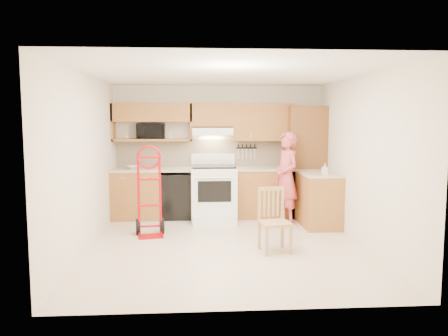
{
  "coord_description": "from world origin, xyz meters",
  "views": [
    {
      "loc": [
        -0.45,
        -6.39,
        1.86
      ],
      "look_at": [
        0.0,
        0.5,
        1.1
      ],
      "focal_mm": 35.7,
      "sensor_mm": 36.0,
      "label": 1
    }
  ],
  "objects": [
    {
      "name": "microwave",
      "position": [
        -1.28,
        2.08,
        1.63
      ],
      "size": [
        0.53,
        0.37,
        0.29
      ],
      "primitive_type": "imported",
      "rotation": [
        0.0,
        0.0,
        0.03
      ],
      "color": "black",
      "rests_on": "upper_shelf_mw"
    },
    {
      "name": "pantry_tall",
      "position": [
        1.65,
        1.95,
        1.05
      ],
      "size": [
        0.7,
        0.6,
        2.1
      ],
      "primitive_type": "cube",
      "color": "brown",
      "rests_on": "ground"
    },
    {
      "name": "lower_cab_right",
      "position": [
        0.83,
        1.95,
        0.45
      ],
      "size": [
        1.14,
        0.6,
        0.9
      ],
      "primitive_type": "cube",
      "color": "#9F623C",
      "rests_on": "ground"
    },
    {
      "name": "upper_cab_left",
      "position": [
        -1.25,
        2.08,
        1.98
      ],
      "size": [
        1.5,
        0.33,
        0.34
      ],
      "primitive_type": "cube",
      "color": "#9F623C",
      "rests_on": "wall_back"
    },
    {
      "name": "bowl",
      "position": [
        -1.61,
        1.95,
        0.97
      ],
      "size": [
        0.3,
        0.3,
        0.06
      ],
      "primitive_type": "imported",
      "rotation": [
        0.0,
        0.0,
        0.38
      ],
      "color": "white",
      "rests_on": "countertop_left"
    },
    {
      "name": "countertop_return",
      "position": [
        1.7,
        1.15,
        0.92
      ],
      "size": [
        0.63,
        1.0,
        0.04
      ],
      "primitive_type": "cube",
      "color": "#C0B697",
      "rests_on": "cab_return_right"
    },
    {
      "name": "backsplash",
      "position": [
        0.0,
        2.23,
        1.2
      ],
      "size": [
        3.92,
        0.03,
        0.55
      ],
      "primitive_type": "cube",
      "color": "beige",
      "rests_on": "wall_back"
    },
    {
      "name": "upper_shelf_mw",
      "position": [
        -1.25,
        2.08,
        1.47
      ],
      "size": [
        1.5,
        0.33,
        0.04
      ],
      "primitive_type": "cube",
      "color": "#9F623C",
      "rests_on": "wall_back"
    },
    {
      "name": "ceiling",
      "position": [
        0.0,
        0.0,
        2.51
      ],
      "size": [
        4.0,
        4.5,
        0.02
      ],
      "primitive_type": "cube",
      "color": "white",
      "rests_on": "ground"
    },
    {
      "name": "upper_cab_right",
      "position": [
        0.83,
        2.08,
        1.8
      ],
      "size": [
        1.14,
        0.33,
        0.7
      ],
      "primitive_type": "cube",
      "color": "#9F623C",
      "rests_on": "wall_back"
    },
    {
      "name": "countertop_left",
      "position": [
        -1.25,
        1.95,
        0.92
      ],
      "size": [
        1.5,
        0.63,
        0.04
      ],
      "primitive_type": "cube",
      "color": "#C0B697",
      "rests_on": "lower_cab_left"
    },
    {
      "name": "range_hood",
      "position": [
        -0.12,
        2.02,
        1.63
      ],
      "size": [
        0.76,
        0.46,
        0.14
      ],
      "primitive_type": "cube",
      "color": "white",
      "rests_on": "wall_back"
    },
    {
      "name": "upper_cab_center",
      "position": [
        -0.12,
        2.08,
        1.94
      ],
      "size": [
        0.76,
        0.33,
        0.44
      ],
      "primitive_type": "cube",
      "color": "#9F623C",
      "rests_on": "wall_back"
    },
    {
      "name": "wall_right",
      "position": [
        2.01,
        0.0,
        1.25
      ],
      "size": [
        0.02,
        4.5,
        2.5
      ],
      "primitive_type": "cube",
      "color": "beige",
      "rests_on": "ground"
    },
    {
      "name": "soap_bottle",
      "position": [
        1.7,
        0.82,
        1.04
      ],
      "size": [
        0.09,
        0.09,
        0.19
      ],
      "primitive_type": "imported",
      "rotation": [
        0.0,
        0.0,
        -0.01
      ],
      "color": "white",
      "rests_on": "countertop_return"
    },
    {
      "name": "wall_front",
      "position": [
        0.0,
        -2.26,
        1.25
      ],
      "size": [
        4.0,
        0.02,
        2.5
      ],
      "primitive_type": "cube",
      "color": "beige",
      "rests_on": "ground"
    },
    {
      "name": "person",
      "position": [
        1.17,
        1.34,
        0.82
      ],
      "size": [
        0.55,
        0.69,
        1.64
      ],
      "primitive_type": "imported",
      "rotation": [
        0.0,
        0.0,
        -1.28
      ],
      "color": "#D24D52",
      "rests_on": "ground"
    },
    {
      "name": "knife_strip",
      "position": [
        0.55,
        2.21,
        1.24
      ],
      "size": [
        0.4,
        0.05,
        0.29
      ],
      "primitive_type": null,
      "color": "black",
      "rests_on": "backsplash"
    },
    {
      "name": "hand_truck",
      "position": [
        -1.17,
        0.65,
        0.65
      ],
      "size": [
        0.58,
        0.54,
        1.31
      ],
      "primitive_type": null,
      "rotation": [
        0.0,
        0.0,
        0.15
      ],
      "color": "#B2070C",
      "rests_on": "ground"
    },
    {
      "name": "floor",
      "position": [
        0.0,
        0.0,
        -0.01
      ],
      "size": [
        4.0,
        4.5,
        0.02
      ],
      "primitive_type": "cube",
      "color": "beige",
      "rests_on": "ground"
    },
    {
      "name": "countertop_right",
      "position": [
        0.83,
        1.95,
        0.92
      ],
      "size": [
        1.14,
        0.63,
        0.04
      ],
      "primitive_type": "cube",
      "color": "#C0B697",
      "rests_on": "lower_cab_right"
    },
    {
      "name": "wall_back",
      "position": [
        0.0,
        2.26,
        1.25
      ],
      "size": [
        4.0,
        0.02,
        2.5
      ],
      "primitive_type": "cube",
      "color": "beige",
      "rests_on": "ground"
    },
    {
      "name": "wall_left",
      "position": [
        -2.01,
        0.0,
        1.25
      ],
      "size": [
        0.02,
        4.5,
        2.5
      ],
      "primitive_type": "cube",
      "color": "beige",
      "rests_on": "ground"
    },
    {
      "name": "dishwasher",
      "position": [
        -0.8,
        1.95,
        0.42
      ],
      "size": [
        0.6,
        0.6,
        0.85
      ],
      "primitive_type": "cube",
      "color": "black",
      "rests_on": "ground"
    },
    {
      "name": "range",
      "position": [
        -0.11,
        1.63,
        0.6
      ],
      "size": [
        0.82,
        1.07,
        1.2
      ],
      "primitive_type": null,
      "color": "white",
      "rests_on": "ground"
    },
    {
      "name": "dining_chair",
      "position": [
        0.66,
        -0.34,
        0.45
      ],
      "size": [
        0.47,
        0.5,
        0.9
      ],
      "primitive_type": null,
      "rotation": [
        0.0,
        0.0,
        0.15
      ],
      "color": "#B3804C",
      "rests_on": "ground"
    },
    {
      "name": "cab_return_right",
      "position": [
        1.7,
        1.15,
        0.45
      ],
      "size": [
        0.6,
        1.0,
        0.9
      ],
      "primitive_type": "cube",
      "color": "#9F623C",
      "rests_on": "ground"
    },
    {
      "name": "lower_cab_left",
      "position": [
        -1.55,
        1.95,
        0.45
      ],
      "size": [
        0.9,
        0.6,
        0.9
      ],
      "primitive_type": "cube",
      "color": "#9F623C",
      "rests_on": "ground"
    }
  ]
}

